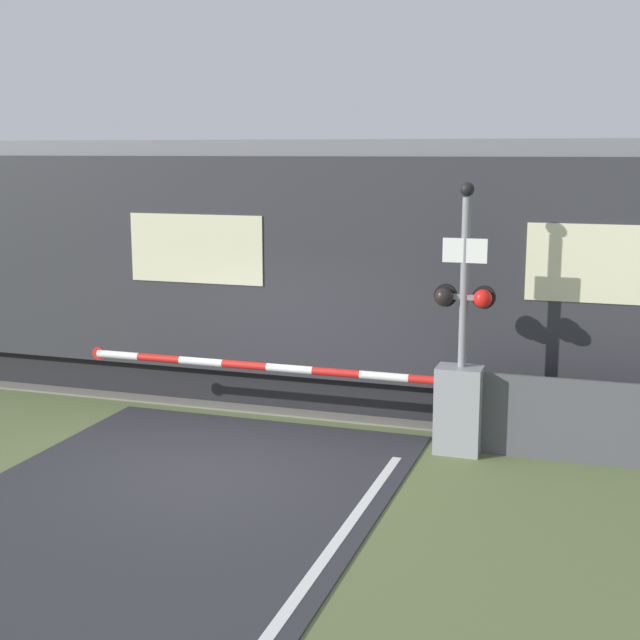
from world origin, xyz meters
name	(u,v)px	position (x,y,z in m)	size (l,w,h in m)	color
ground_plane	(214,466)	(0.00, 0.00, 0.00)	(80.00, 80.00, 0.00)	#5B6B3D
track_bed	(313,388)	(0.00, 3.90, 0.02)	(36.00, 3.20, 0.13)	slate
train	(610,278)	(4.65, 3.90, 2.10)	(21.93, 2.94, 4.12)	black
crossing_barrier	(423,402)	(2.37, 1.52, 0.66)	(5.84, 0.44, 1.17)	gray
signal_post	(464,302)	(2.87, 1.55, 2.03)	(0.80, 0.26, 3.57)	gray
roadside_fence	(583,422)	(4.43, 1.60, 0.55)	(3.60, 0.06, 1.10)	#4C4C51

